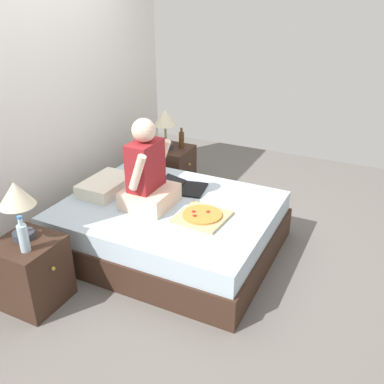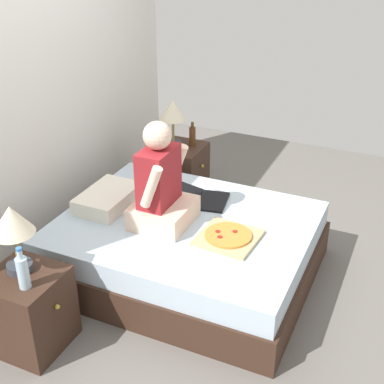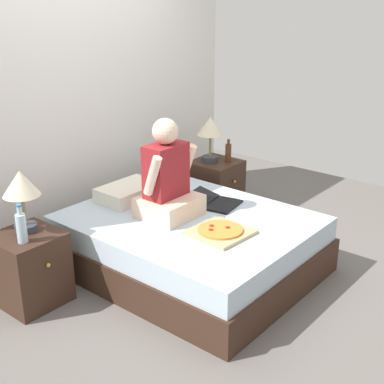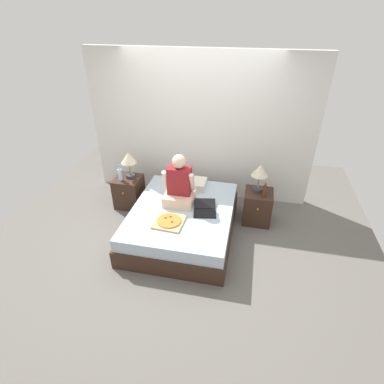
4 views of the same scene
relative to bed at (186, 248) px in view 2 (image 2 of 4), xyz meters
name	(u,v)px [view 2 (image 2 of 4)]	position (x,y,z in m)	size (l,w,h in m)	color
ground_plane	(186,272)	(0.00, 0.00, -0.23)	(5.84, 5.84, 0.00)	#66605B
wall_back	(31,96)	(0.00, 1.29, 1.02)	(3.84, 0.12, 2.50)	silver
bed	(186,248)	(0.00, 0.00, 0.00)	(1.51, 1.87, 0.46)	#382319
nightstand_left	(29,310)	(-1.10, 0.58, 0.04)	(0.44, 0.47, 0.54)	#382319
lamp_on_left_nightstand	(12,225)	(-1.06, 0.63, 0.63)	(0.26, 0.26, 0.45)	#333842
water_bottle	(23,272)	(-1.18, 0.49, 0.42)	(0.07, 0.07, 0.28)	silver
nightstand_right	(180,172)	(1.10, 0.58, 0.04)	(0.44, 0.47, 0.54)	#382319
lamp_on_right_nightstand	(173,113)	(1.07, 0.63, 0.63)	(0.26, 0.26, 0.45)	#333842
beer_bottle	(192,136)	(1.17, 0.48, 0.40)	(0.06, 0.06, 0.23)	#512D14
pillow	(108,198)	(-0.03, 0.65, 0.29)	(0.52, 0.34, 0.12)	silver
person_seated	(161,187)	(-0.08, 0.16, 0.52)	(0.47, 0.40, 0.78)	beige
laptop	(204,199)	(0.34, 0.00, 0.26)	(0.39, 0.46, 0.07)	black
pizza_box	(228,237)	(-0.10, -0.37, 0.25)	(0.42, 0.42, 0.04)	tan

